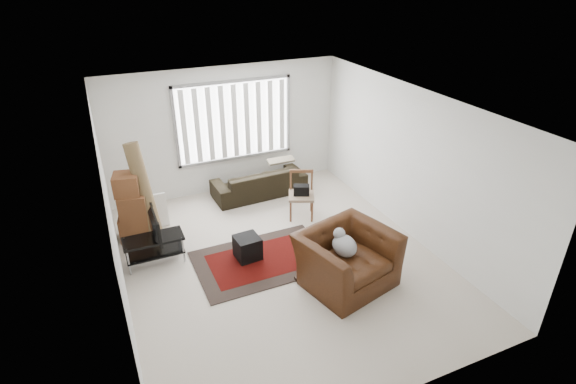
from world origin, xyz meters
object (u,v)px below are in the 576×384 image
(sofa, at_px, (259,178))
(armchair, at_px, (347,255))
(moving_boxes, at_px, (132,209))
(tv_stand, at_px, (154,245))
(side_chair, at_px, (301,193))

(sofa, bearing_deg, armchair, 90.22)
(moving_boxes, bearing_deg, tv_stand, -78.10)
(side_chair, xyz_separation_m, armchair, (-0.25, -2.17, 0.00))
(tv_stand, relative_size, moving_boxes, 0.77)
(sofa, xyz_separation_m, side_chair, (0.43, -1.22, 0.12))
(moving_boxes, relative_size, side_chair, 1.38)
(moving_boxes, relative_size, armchair, 0.79)
(sofa, distance_m, armchair, 3.39)
(sofa, bearing_deg, side_chair, 106.62)
(tv_stand, bearing_deg, sofa, 33.53)
(tv_stand, distance_m, sofa, 2.97)
(moving_boxes, xyz_separation_m, side_chair, (3.10, -0.52, -0.08))
(tv_stand, bearing_deg, armchair, -33.39)
(moving_boxes, xyz_separation_m, sofa, (2.67, 0.70, -0.20))
(sofa, relative_size, side_chair, 2.18)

